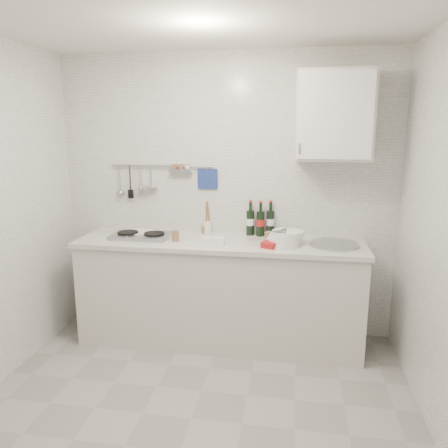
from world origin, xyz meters
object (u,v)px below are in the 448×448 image
plate_stack_sink (285,238)px  wall_cabinet (334,116)px  plate_stack_hob (139,233)px  wine_bottles (260,218)px  utensil_crock (207,225)px

plate_stack_sink → wall_cabinet: bearing=25.6°
plate_stack_hob → plate_stack_sink: 1.30m
wine_bottles → wall_cabinet: bearing=-11.7°
wall_cabinet → plate_stack_hob: wall_cabinet is taller
plate_stack_hob → utensil_crock: (0.59, 0.18, 0.05)m
wall_cabinet → plate_stack_sink: bearing=-154.4°
wall_cabinet → plate_stack_sink: wall_cabinet is taller
plate_stack_sink → wine_bottles: (-0.22, 0.29, 0.10)m
plate_stack_hob → plate_stack_sink: (1.29, -0.12, 0.04)m
wine_bottles → utensil_crock: wine_bottles is taller
plate_stack_hob → wall_cabinet: bearing=1.8°
wall_cabinet → wine_bottles: wall_cabinet is taller
plate_stack_sink → utensil_crock: 0.77m
plate_stack_sink → utensil_crock: (-0.71, 0.30, 0.02)m
wine_bottles → utensil_crock: 0.49m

